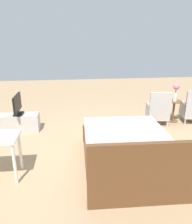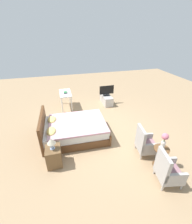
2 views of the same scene
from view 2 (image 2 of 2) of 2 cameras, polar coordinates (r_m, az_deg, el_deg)
name	(u,v)px [view 2 (image 2 of 2)]	position (r m, az deg, el deg)	size (l,w,h in m)	color
ground_plane	(100,130)	(5.63, 1.39, -6.89)	(16.00, 16.00, 0.00)	#A38460
bed	(74,130)	(5.20, -8.47, -6.64)	(1.63, 2.17, 0.96)	brown
armchair_by_window_left	(168,171)	(4.17, 25.62, -19.48)	(0.63, 0.63, 0.92)	#ADA8A3
armchair_by_window_right	(145,143)	(4.70, 18.22, -11.27)	(0.62, 0.62, 0.92)	#ADA8A3
side_table	(160,155)	(4.48, 23.21, -14.75)	(0.40, 0.40, 0.60)	brown
flower_vase	(164,140)	(4.16, 24.59, -9.57)	(0.17, 0.17, 0.48)	silver
nightstand	(54,156)	(4.38, -15.71, -15.98)	(0.44, 0.41, 0.57)	brown
table_lamp	(51,142)	(4.05, -16.67, -10.98)	(0.22, 0.22, 0.33)	#9EADC6
tv_stand	(106,99)	(7.54, 3.96, 4.85)	(0.96, 0.40, 0.43)	#B7B2AD
tv_flatscreen	(107,91)	(7.36, 4.08, 8.16)	(0.20, 0.71, 0.49)	black
vanity_desk	(65,95)	(7.11, -11.56, 6.41)	(1.04, 0.52, 0.74)	silver
book_stack	(65,92)	(6.99, -11.60, 7.29)	(0.22, 0.15, 0.06)	#66387A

